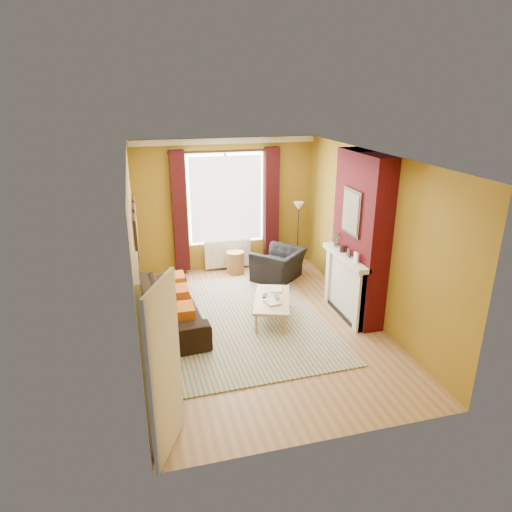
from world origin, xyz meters
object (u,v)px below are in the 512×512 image
object	(u,v)px
wicker_stool	(235,262)
floor_lamp	(298,217)
sofa	(170,306)
coffee_table	(272,301)
armchair	(278,265)

from	to	relation	value
wicker_stool	floor_lamp	xyz separation A→B (m)	(1.35, -0.14, 0.94)
sofa	coffee_table	size ratio (longest dim) A/B	1.76
sofa	armchair	bearing A→B (deg)	-63.84
sofa	wicker_stool	distance (m)	2.48
armchair	wicker_stool	bearing A→B (deg)	-80.39
sofa	coffee_table	xyz separation A→B (m)	(1.68, -0.28, 0.02)
armchair	floor_lamp	distance (m)	1.13
armchair	floor_lamp	xyz separation A→B (m)	(0.57, 0.45, 0.86)
sofa	floor_lamp	bearing A→B (deg)	-62.06
sofa	coffee_table	distance (m)	1.70
coffee_table	armchair	bearing A→B (deg)	87.77
coffee_table	wicker_stool	world-z (taller)	wicker_stool
sofa	floor_lamp	size ratio (longest dim) A/B	1.51
coffee_table	wicker_stool	bearing A→B (deg)	112.69
armchair	wicker_stool	distance (m)	0.98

